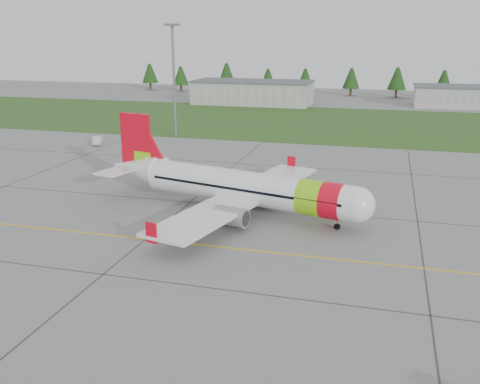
% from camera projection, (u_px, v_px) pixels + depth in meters
% --- Properties ---
extents(ground, '(320.00, 320.00, 0.00)m').
position_uv_depth(ground, '(287.00, 298.00, 39.18)').
color(ground, gray).
rests_on(ground, ground).
extents(aircraft, '(31.67, 29.77, 9.75)m').
position_uv_depth(aircraft, '(241.00, 187.00, 57.25)').
color(aircraft, white).
rests_on(aircraft, ground).
extents(service_van, '(1.89, 1.85, 4.20)m').
position_uv_depth(service_van, '(97.00, 133.00, 93.17)').
color(service_van, silver).
rests_on(service_van, ground).
extents(grass_strip, '(320.00, 50.00, 0.03)m').
position_uv_depth(grass_strip, '(356.00, 124.00, 115.02)').
color(grass_strip, '#30561E').
rests_on(grass_strip, ground).
extents(taxi_guideline, '(120.00, 0.25, 0.02)m').
position_uv_depth(taxi_guideline, '(304.00, 256.00, 46.58)').
color(taxi_guideline, gold).
rests_on(taxi_guideline, ground).
extents(hangar_west, '(32.00, 14.00, 6.00)m').
position_uv_depth(hangar_west, '(253.00, 93.00, 147.67)').
color(hangar_west, '#A8A8A3').
rests_on(hangar_west, ground).
extents(hangar_east, '(24.00, 12.00, 5.20)m').
position_uv_depth(hangar_east, '(462.00, 97.00, 141.26)').
color(hangar_east, '#A8A8A3').
rests_on(hangar_east, ground).
extents(floodlight_mast, '(0.50, 0.50, 20.00)m').
position_uv_depth(floodlight_mast, '(174.00, 83.00, 98.09)').
color(floodlight_mast, slate).
rests_on(floodlight_mast, ground).
extents(treeline, '(160.00, 8.00, 10.00)m').
position_uv_depth(treeline, '(369.00, 80.00, 165.41)').
color(treeline, '#1C3F14').
rests_on(treeline, ground).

